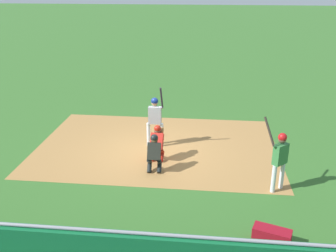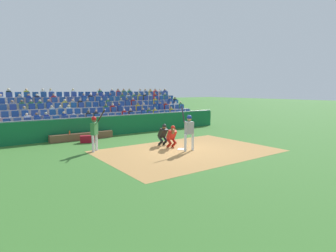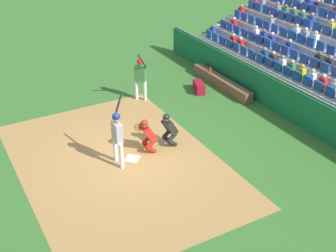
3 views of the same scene
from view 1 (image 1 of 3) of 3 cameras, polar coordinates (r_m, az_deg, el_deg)
The scene contains 8 objects.
ground_plane at distance 13.72m, azimuth -1.90°, elevation -3.83°, with size 160.00×160.00×0.00m, color #356728.
infield_dirt_patch at distance 14.17m, azimuth -1.62°, elevation -2.96°, with size 8.76×6.06×0.01m, color #A77842.
home_plate_marker at distance 13.71m, azimuth -1.90°, elevation -3.77°, with size 0.44×0.44×0.02m, color white.
batter_at_plate at distance 13.73m, azimuth -1.95°, elevation 1.50°, with size 0.64×0.48×2.33m.
catcher_crouching at distance 12.82m, azimuth -1.60°, elevation -2.27°, with size 0.48×0.71×1.25m.
home_plate_umpire at distance 12.08m, azimuth -2.07°, elevation -3.90°, with size 0.48×0.52×1.26m.
equipment_duffel_bag at distance 9.52m, azimuth 15.27°, elevation -15.72°, with size 0.87×0.36×0.43m, color maroon.
on_deck_batter at distance 11.29m, azimuth 16.42°, elevation -4.22°, with size 0.77×0.56×2.18m.
Camera 1 is at (1.78, -12.29, 5.84)m, focal length 40.65 mm.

